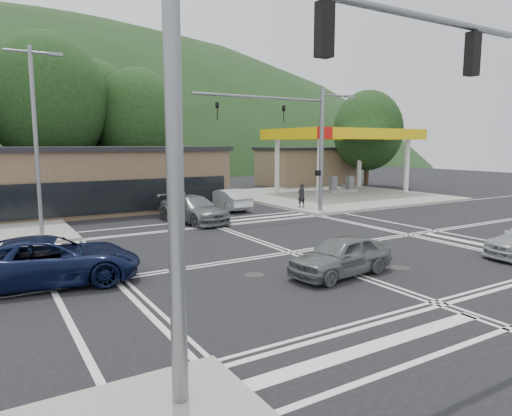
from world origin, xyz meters
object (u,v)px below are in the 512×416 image
car_queue_a (226,199)px  car_queue_b (174,193)px  car_northbound (193,209)px  car_blue_west (50,261)px  car_grey_center (341,255)px  pedestrian (301,196)px

car_queue_a → car_queue_b: (-1.91, 4.88, 0.08)m
car_northbound → car_blue_west: bearing=-145.2°
car_grey_center → pedestrian: pedestrian is taller
car_blue_west → car_queue_a: size_ratio=1.29×
car_northbound → pedestrian: size_ratio=3.25×
car_queue_b → pedestrian: bearing=125.5°
car_grey_center → pedestrian: (8.36, 13.44, 0.28)m
car_queue_b → car_northbound: size_ratio=0.89×
car_blue_west → car_queue_b: car_queue_b is taller
car_northbound → car_grey_center: bearing=-99.4°
car_queue_a → car_queue_b: size_ratio=0.93×
car_queue_a → pedestrian: 5.18m
pedestrian → car_northbound: bearing=8.4°
car_grey_center → car_queue_b: bearing=168.1°
car_grey_center → car_queue_b: (1.91, 20.82, 0.11)m
car_grey_center → car_northbound: size_ratio=0.76×
car_grey_center → car_blue_west: bearing=-121.4°
car_blue_west → pedestrian: pedestrian is taller
pedestrian → car_queue_a: bearing=-26.7°
car_grey_center → car_queue_b: car_queue_b is taller
car_blue_west → car_grey_center: car_blue_west is taller
car_blue_west → car_queue_a: 17.31m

